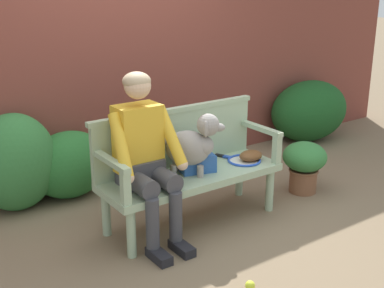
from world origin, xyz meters
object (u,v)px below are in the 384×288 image
tennis_racket (241,160)px  potted_plant (304,163)px  garden_bench (192,180)px  baseball_glove (251,156)px  sports_bag (197,163)px  dog_on_bench (193,144)px  tennis_ball (250,286)px  person_seated (144,153)px

tennis_racket → potted_plant: potted_plant is taller
tennis_racket → garden_bench: bearing=178.9°
tennis_racket → baseball_glove: 0.09m
sports_bag → potted_plant: (1.16, -0.12, -0.21)m
baseball_glove → dog_on_bench: bearing=174.2°
sports_bag → tennis_ball: bearing=-106.9°
sports_bag → person_seated: bearing=-175.3°
dog_on_bench → baseball_glove: 0.62m
tennis_racket → dog_on_bench: bearing=-179.4°
dog_on_bench → baseball_glove: dog_on_bench is taller
person_seated → baseball_glove: size_ratio=5.94×
dog_on_bench → tennis_ball: dog_on_bench is taller
baseball_glove → tennis_ball: bearing=-133.1°
person_seated → tennis_racket: (0.97, 0.01, -0.26)m
tennis_ball → dog_on_bench: bearing=76.0°
potted_plant → dog_on_bench: bearing=176.5°
dog_on_bench → sports_bag: bearing=32.3°
person_seated → tennis_ball: size_ratio=19.81×
tennis_racket → baseball_glove: bearing=-30.4°
dog_on_bench → tennis_ball: 1.23m
person_seated → potted_plant: bearing=-2.5°
garden_bench → baseball_glove: bearing=-5.1°
baseball_glove → sports_bag: bearing=169.2°
potted_plant → tennis_racket: bearing=173.6°
garden_bench → tennis_racket: tennis_racket is taller
tennis_ball → potted_plant: potted_plant is taller
dog_on_bench → tennis_racket: (0.52, 0.01, -0.24)m
person_seated → tennis_racket: 1.00m
tennis_racket → baseball_glove: size_ratio=2.61×
garden_bench → tennis_ball: size_ratio=23.14×
dog_on_bench → tennis_racket: dog_on_bench is taller
dog_on_bench → garden_bench: bearing=88.1°
person_seated → tennis_ball: bearing=-78.9°
sports_bag → potted_plant: bearing=-5.7°
person_seated → tennis_ball: 1.23m
sports_bag → garden_bench: bearing=-158.0°
dog_on_bench → baseball_glove: (0.59, -0.04, -0.21)m
baseball_glove → sports_bag: 0.53m
baseball_glove → potted_plant: 0.67m
potted_plant → tennis_ball: bearing=-147.8°
person_seated → tennis_racket: size_ratio=2.28×
tennis_racket → potted_plant: (0.71, -0.08, -0.15)m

